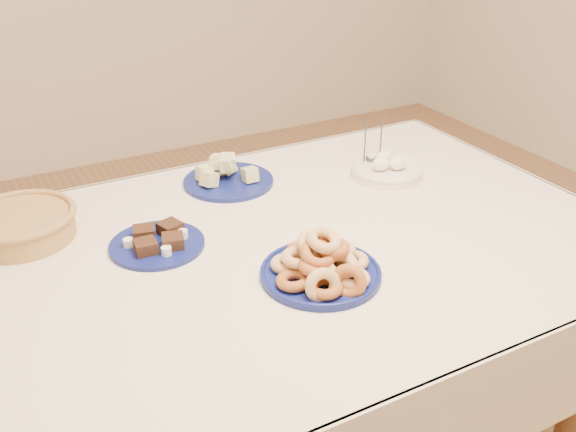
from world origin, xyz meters
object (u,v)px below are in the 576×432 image
object	(u,v)px
wicker_basket	(20,224)
dining_table	(278,281)
donut_platter	(322,266)
melon_plate	(225,175)
brownie_plate	(158,242)
egg_bowl	(387,169)
candle_holder	(371,164)

from	to	relation	value
wicker_basket	dining_table	bearing A→B (deg)	-31.02
donut_platter	wicker_basket	distance (m)	0.74
melon_plate	wicker_basket	world-z (taller)	melon_plate
melon_plate	brownie_plate	world-z (taller)	melon_plate
melon_plate	egg_bowl	size ratio (longest dim) A/B	1.24
dining_table	wicker_basket	distance (m)	0.64
donut_platter	wicker_basket	bearing A→B (deg)	137.92
melon_plate	candle_holder	distance (m)	0.44
candle_holder	egg_bowl	bearing A→B (deg)	-85.02
candle_holder	egg_bowl	xyz separation A→B (m)	(0.01, -0.07, 0.01)
donut_platter	melon_plate	xyz separation A→B (m)	(0.01, 0.56, -0.01)
donut_platter	brownie_plate	xyz separation A→B (m)	(-0.27, 0.30, -0.02)
dining_table	wicker_basket	bearing A→B (deg)	148.98
dining_table	brownie_plate	size ratio (longest dim) A/B	7.25
donut_platter	candle_holder	size ratio (longest dim) A/B	2.15
dining_table	wicker_basket	world-z (taller)	wicker_basket
dining_table	candle_holder	world-z (taller)	candle_holder
donut_platter	brownie_plate	distance (m)	0.41
brownie_plate	dining_table	bearing A→B (deg)	-25.86
donut_platter	egg_bowl	world-z (taller)	donut_platter
candle_holder	donut_platter	bearing A→B (deg)	-134.86
melon_plate	brownie_plate	distance (m)	0.38
donut_platter	egg_bowl	size ratio (longest dim) A/B	1.48
wicker_basket	egg_bowl	xyz separation A→B (m)	(1.00, -0.12, -0.02)
donut_platter	egg_bowl	distance (m)	0.58
wicker_basket	candle_holder	world-z (taller)	candle_holder
dining_table	egg_bowl	bearing A→B (deg)	23.13
dining_table	candle_holder	size ratio (longest dim) A/B	10.61
donut_platter	melon_plate	distance (m)	0.56
dining_table	donut_platter	xyz separation A→B (m)	(0.02, -0.18, 0.14)
dining_table	melon_plate	bearing A→B (deg)	85.94
brownie_plate	wicker_basket	bearing A→B (deg)	144.63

